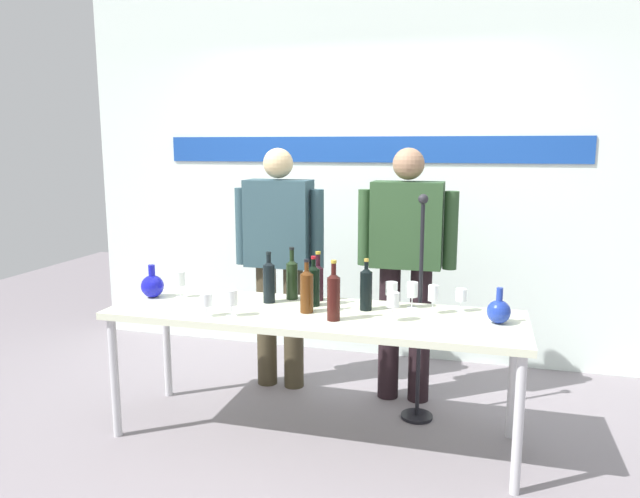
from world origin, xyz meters
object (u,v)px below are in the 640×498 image
at_px(display_table, 313,322).
at_px(decanter_blue_left, 152,286).
at_px(wine_glass_right_1, 393,300).
at_px(wine_glass_right_2, 433,294).
at_px(wine_glass_left_2, 180,279).
at_px(microphone_stand, 419,347).
at_px(wine_bottle_6, 334,295).
at_px(wine_bottle_2, 318,280).
at_px(wine_bottle_5, 269,280).
at_px(wine_glass_left_1, 206,300).
at_px(presenter_left, 279,252).
at_px(decanter_blue_right, 499,311).
at_px(wine_glass_left_0, 231,298).
at_px(wine_bottle_3, 313,284).
at_px(wine_bottle_1, 292,277).
at_px(wine_glass_right_4, 392,289).
at_px(presenter_right, 406,257).
at_px(wine_bottle_0, 366,288).
at_px(wine_bottle_4, 307,290).
at_px(wine_glass_right_0, 461,295).
at_px(wine_glass_right_3, 412,290).

relative_size(display_table, decanter_blue_left, 11.38).
height_order(wine_glass_right_1, wine_glass_right_2, wine_glass_right_2).
bearing_deg(wine_glass_left_2, decanter_blue_left, -164.68).
xyz_separation_m(decanter_blue_left, microphone_stand, (1.62, 0.36, -0.37)).
relative_size(wine_bottle_6, wine_glass_left_2, 2.02).
distance_m(wine_bottle_2, wine_bottle_5, 0.30).
bearing_deg(wine_bottle_6, display_table, 140.04).
xyz_separation_m(display_table, microphone_stand, (0.56, 0.41, -0.24)).
relative_size(display_table, wine_glass_left_1, 18.17).
bearing_deg(presenter_left, decanter_blue_right, -23.51).
bearing_deg(wine_glass_left_0, wine_bottle_3, 41.24).
xyz_separation_m(wine_bottle_1, wine_glass_right_2, (0.86, -0.10, -0.02)).
height_order(wine_bottle_5, wine_glass_right_4, wine_bottle_5).
bearing_deg(microphone_stand, wine_glass_left_2, -167.95).
height_order(wine_bottle_6, wine_glass_left_2, wine_bottle_6).
bearing_deg(wine_glass_right_2, wine_bottle_5, -179.15).
xyz_separation_m(presenter_right, wine_glass_right_2, (0.22, -0.54, -0.10)).
xyz_separation_m(wine_bottle_0, wine_bottle_6, (-0.13, -0.25, 0.01)).
xyz_separation_m(wine_bottle_4, microphone_stand, (0.60, 0.43, -0.43)).
distance_m(wine_bottle_1, wine_glass_right_2, 0.87).
height_order(decanter_blue_right, wine_bottle_5, wine_bottle_5).
bearing_deg(wine_glass_right_1, wine_bottle_3, 159.06).
height_order(decanter_blue_left, wine_glass_left_0, decanter_blue_left).
height_order(decanter_blue_right, wine_glass_right_4, decanter_blue_right).
distance_m(decanter_blue_left, wine_glass_right_0, 1.87).
height_order(decanter_blue_left, wine_bottle_1, wine_bottle_1).
height_order(presenter_left, wine_bottle_3, presenter_left).
relative_size(decanter_blue_left, presenter_right, 0.12).
bearing_deg(presenter_right, wine_bottle_5, -143.57).
distance_m(presenter_left, wine_glass_left_2, 0.74).
bearing_deg(wine_glass_right_3, wine_glass_left_2, -174.21).
xyz_separation_m(presenter_left, wine_glass_right_4, (0.86, -0.48, -0.10)).
bearing_deg(wine_glass_right_1, decanter_blue_right, 11.37).
xyz_separation_m(wine_glass_right_0, wine_glass_right_1, (-0.35, -0.29, 0.02)).
bearing_deg(decanter_blue_right, decanter_blue_left, -180.00).
xyz_separation_m(wine_glass_right_0, microphone_stand, (-0.25, 0.17, -0.39)).
bearing_deg(wine_glass_left_1, wine_glass_left_2, 135.57).
relative_size(wine_glass_left_1, wine_glass_right_0, 0.98).
bearing_deg(wine_glass_right_4, wine_bottle_6, -128.68).
bearing_deg(wine_glass_right_4, wine_bottle_4, -153.50).
xyz_separation_m(wine_bottle_5, wine_glass_right_2, (0.97, 0.01, -0.02)).
distance_m(decanter_blue_left, wine_glass_right_3, 1.60).
distance_m(display_table, microphone_stand, 0.74).
height_order(wine_bottle_1, wine_glass_right_2, wine_bottle_1).
height_order(decanter_blue_left, wine_bottle_5, wine_bottle_5).
xyz_separation_m(decanter_blue_left, wine_glass_right_2, (1.71, 0.09, 0.04)).
height_order(wine_bottle_6, wine_glass_right_2, wine_bottle_6).
relative_size(wine_bottle_0, wine_glass_right_1, 1.89).
bearing_deg(wine_bottle_5, decanter_blue_right, -3.36).
bearing_deg(wine_glass_left_2, wine_bottle_6, -12.09).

